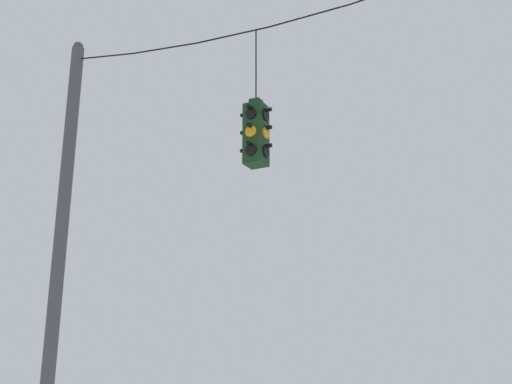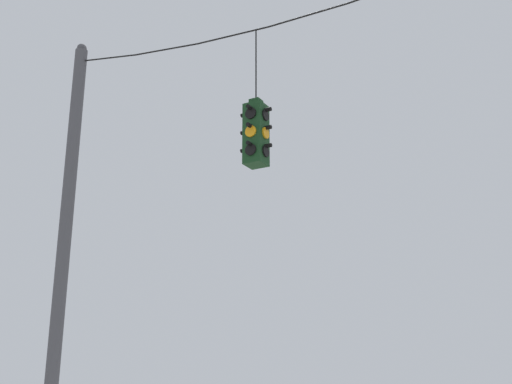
% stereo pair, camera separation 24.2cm
% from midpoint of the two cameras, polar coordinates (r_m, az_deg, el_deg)
% --- Properties ---
extents(utility_pole_left, '(0.26, 0.26, 8.68)m').
position_cam_midpoint_polar(utility_pole_left, '(12.87, -17.53, -4.41)').
color(utility_pole_left, '#4C4C51').
rests_on(utility_pole_left, ground_plane).
extents(span_wire, '(10.43, 0.03, 0.54)m').
position_cam_midpoint_polar(span_wire, '(11.48, 3.94, 16.04)').
color(span_wire, black).
extents(traffic_light_near_left_pole, '(0.58, 0.58, 2.55)m').
position_cam_midpoint_polar(traffic_light_near_left_pole, '(10.85, -0.64, 5.22)').
color(traffic_light_near_left_pole, '#143819').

